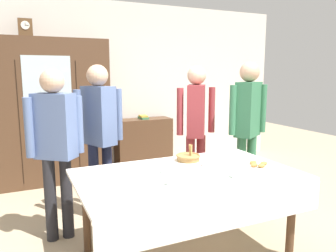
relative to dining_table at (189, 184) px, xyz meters
name	(u,v)px	position (x,y,z in m)	size (l,w,h in m)	color
ground_plane	(177,244)	(0.00, 0.24, -0.66)	(12.00, 12.00, 0.00)	tan
back_wall	(104,88)	(0.00, 2.89, 0.69)	(6.40, 0.10, 2.70)	silver
dining_table	(189,184)	(0.00, 0.00, 0.00)	(1.86, 1.12, 0.75)	#4C3321
wall_cabinet	(48,112)	(-0.90, 2.59, 0.37)	(1.72, 0.46, 2.07)	#4C3321
mantel_clock	(25,28)	(-1.12, 2.59, 1.53)	(0.18, 0.11, 0.24)	brown
bookshelf_low	(144,144)	(0.57, 2.64, -0.24)	(0.92, 0.35, 0.85)	#4C3321
book_stack	(143,117)	(0.57, 2.64, 0.21)	(0.13, 0.21, 0.06)	#3D754C
tea_cup_far_right	(236,175)	(0.29, -0.25, 0.12)	(0.13, 0.13, 0.06)	silver
tea_cup_near_right	(172,182)	(-0.26, -0.19, 0.12)	(0.13, 0.13, 0.06)	silver
tea_cup_mid_left	(164,170)	(-0.18, 0.12, 0.12)	(0.13, 0.13, 0.06)	silver
tea_cup_mid_right	(207,164)	(0.24, 0.13, 0.12)	(0.13, 0.13, 0.06)	white
bread_basket	(188,157)	(0.20, 0.39, 0.12)	(0.24, 0.24, 0.16)	#9E7542
pastry_plate	(258,166)	(0.67, -0.07, 0.10)	(0.28, 0.28, 0.05)	white
spoon_center	(227,169)	(0.38, 0.00, 0.09)	(0.12, 0.02, 0.01)	silver
spoon_mid_left	(125,182)	(-0.56, 0.04, 0.09)	(0.12, 0.02, 0.01)	silver
person_behind_table_left	(99,126)	(-0.50, 1.12, 0.37)	(0.52, 0.41, 1.69)	#191E38
person_by_cabinet	(196,120)	(0.68, 1.10, 0.36)	(0.52, 0.41, 1.68)	#933338
person_near_right_end	(248,119)	(1.19, 0.75, 0.39)	(0.52, 0.36, 1.72)	#33704C
person_behind_table_right	(55,138)	(-0.98, 0.81, 0.33)	(0.52, 0.38, 1.64)	#232328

